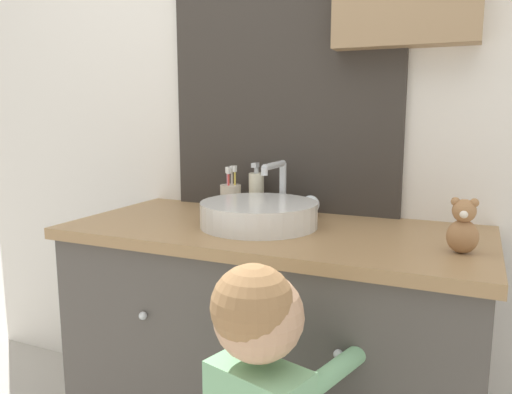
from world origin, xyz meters
The scene contains 6 objects.
wall_back centered at (0.02, 0.62, 1.28)m, with size 3.20×0.18×2.50m.
vanity_counter centered at (0.00, 0.30, 0.41)m, with size 1.28×0.60×0.81m.
sink_basin centered at (-0.04, 0.30, 0.85)m, with size 0.37×0.42×0.19m.
toothbrush_holder centered at (-0.24, 0.49, 0.86)m, with size 0.08×0.08×0.16m.
soap_dispenser centered at (-0.15, 0.52, 0.88)m, with size 0.05×0.05×0.18m.
teddy_bear centered at (0.54, 0.22, 0.88)m, with size 0.08×0.07×0.14m.
Camera 1 is at (0.56, -1.10, 1.16)m, focal length 35.00 mm.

